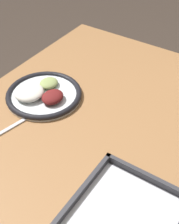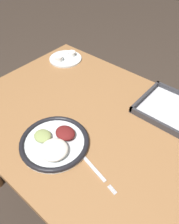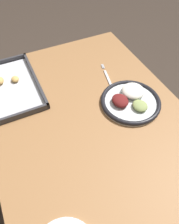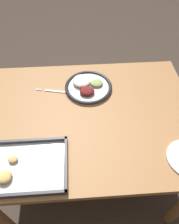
{
  "view_description": "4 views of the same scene",
  "coord_description": "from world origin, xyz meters",
  "views": [
    {
      "loc": [
        0.62,
        0.41,
        1.39
      ],
      "look_at": [
        -0.0,
        0.0,
        0.73
      ],
      "focal_mm": 50.0,
      "sensor_mm": 36.0,
      "label": 1
    },
    {
      "loc": [
        0.43,
        -0.51,
        1.38
      ],
      "look_at": [
        -0.0,
        0.0,
        0.73
      ],
      "focal_mm": 35.0,
      "sensor_mm": 36.0,
      "label": 2
    },
    {
      "loc": [
        -0.53,
        0.25,
        1.42
      ],
      "look_at": [
        -0.0,
        0.0,
        0.73
      ],
      "focal_mm": 35.0,
      "sensor_mm": 36.0,
      "label": 3
    },
    {
      "loc": [
        0.04,
        0.69,
        1.58
      ],
      "look_at": [
        -0.0,
        0.0,
        0.73
      ],
      "focal_mm": 35.0,
      "sensor_mm": 36.0,
      "label": 4
    }
  ],
  "objects": [
    {
      "name": "dinner_plate",
      "position": [
        -0.01,
        -0.2,
        0.72
      ],
      "size": [
        0.27,
        0.27,
        0.05
      ],
      "color": "silver",
      "rests_on": "dining_table"
    },
    {
      "name": "fork",
      "position": [
        0.17,
        -0.18,
        0.7
      ],
      "size": [
        0.21,
        0.06,
        0.0
      ],
      "rotation": [
        0.0,
        0.0,
        -0.21
      ],
      "color": "silver",
      "rests_on": "dining_table"
    },
    {
      "name": "dining_table",
      "position": [
        0.0,
        0.0,
        0.59
      ],
      "size": [
        1.11,
        0.82,
        0.7
      ],
      "color": "olive",
      "rests_on": "ground_plane"
    }
  ]
}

